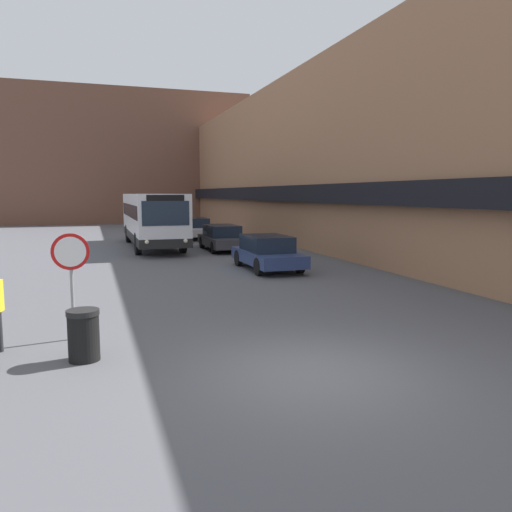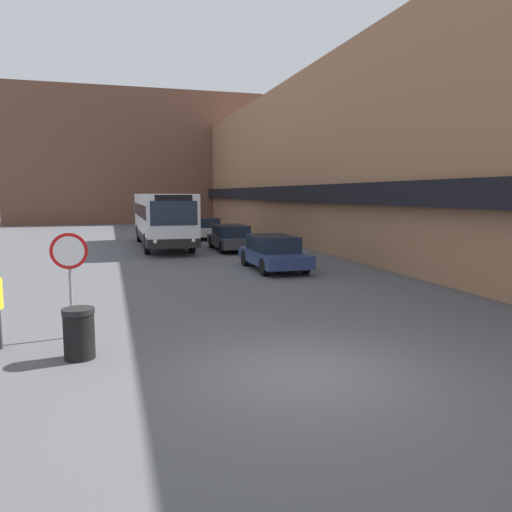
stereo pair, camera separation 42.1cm
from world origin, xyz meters
name	(u,v)px [view 2 (the right image)]	position (x,y,z in m)	size (l,w,h in m)	color
ground_plane	(305,374)	(0.00, 0.00, 0.00)	(160.00, 160.00, 0.00)	#515156
building_row_right	(310,165)	(9.98, 24.00, 4.94)	(5.50, 60.00, 9.91)	#996B4C
building_backdrop_far	(137,159)	(0.00, 48.52, 6.78)	(26.00, 8.00, 13.56)	brown
city_bus	(162,218)	(-0.19, 21.40, 1.67)	(2.54, 11.04, 3.03)	silver
parked_car_front	(273,252)	(3.20, 11.34, 0.70)	(1.86, 4.34, 1.37)	navy
parked_car_middle	(231,237)	(3.20, 18.61, 0.69)	(1.85, 4.48, 1.36)	#38383D
parked_car_back	(205,228)	(3.20, 26.14, 0.72)	(1.88, 4.46, 1.40)	silver
stop_sign	(69,262)	(-3.94, 3.41, 1.62)	(0.76, 0.08, 2.24)	gray
trash_bin	(79,333)	(-3.71, 1.94, 0.48)	(0.59, 0.59, 0.95)	black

